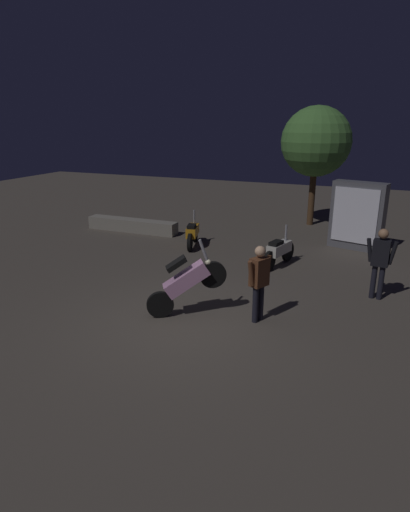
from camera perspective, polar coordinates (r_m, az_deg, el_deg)
The scene contains 9 objects.
ground_plane at distance 8.64m, azimuth -3.49°, elevation -8.96°, with size 40.00×40.00×0.00m, color #4C443D.
motorcycle_pink_foreground at distance 8.66m, azimuth -2.55°, elevation -3.49°, with size 1.45×0.98×1.63m.
motorcycle_orange_parked_left at distance 13.57m, azimuth -1.68°, elevation 3.11°, with size 0.54×1.63×1.11m.
motorcycle_white_parked_right at distance 11.88m, azimuth 9.95°, elevation 0.69°, with size 0.54×1.63×1.11m.
person_rider_beside at distance 10.17m, azimuth 22.54°, elevation -0.24°, with size 0.67×0.28×1.64m.
person_bystander_far at distance 8.40m, azimuth 7.30°, elevation -2.90°, with size 0.37×0.63×1.58m.
tree_left_bg at distance 16.62m, azimuth 14.72°, elevation 14.63°, with size 2.56×2.56×4.41m.
kiosk_billboard at distance 14.01m, azimuth 19.83°, elevation 5.11°, with size 1.67×0.89×2.10m.
planter_wall_low at distance 15.69m, azimuth -9.76°, elevation 4.10°, with size 3.49×0.50×0.45m.
Camera 1 is at (3.40, -6.92, 3.90)m, focal length 29.70 mm.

